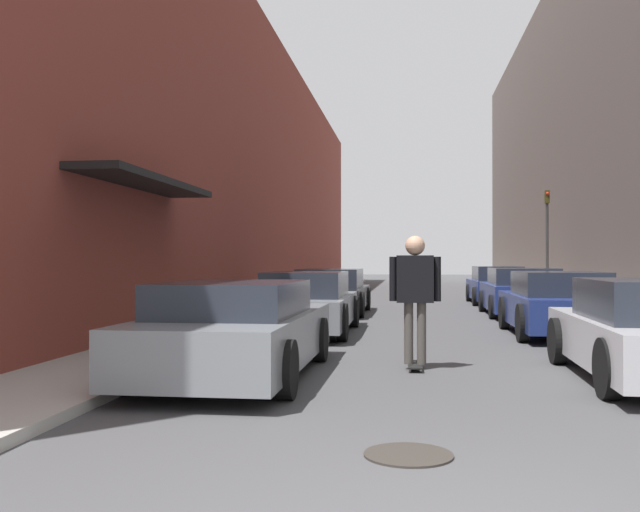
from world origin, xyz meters
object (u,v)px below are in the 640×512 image
parked_car_left_1 (308,303)px  parked_car_right_2 (522,293)px  parked_car_right_1 (558,304)px  manhole_cover (408,455)px  parked_car_right_3 (497,286)px  skateboarder (415,287)px  parked_car_left_2 (331,292)px  traffic_light (547,233)px  parked_car_left_0 (237,330)px

parked_car_left_1 → parked_car_right_2: bearing=46.6°
parked_car_right_1 → manhole_cover: parked_car_right_1 is taller
parked_car_left_1 → parked_car_right_1: 5.08m
parked_car_right_3 → skateboarder: bearing=-100.8°
parked_car_left_2 → traffic_light: (7.05, 5.70, 1.86)m
parked_car_left_1 → parked_car_left_0: bearing=-91.4°
parked_car_left_0 → manhole_cover: parked_car_left_0 is taller
parked_car_right_1 → parked_car_right_2: (0.11, 5.32, -0.00)m
parked_car_left_1 → parked_car_right_3: size_ratio=1.09×
parked_car_left_0 → manhole_cover: bearing=-57.5°
skateboarder → parked_car_right_2: bearing=73.5°
parked_car_left_2 → parked_car_right_3: bearing=45.2°
parked_car_left_2 → traffic_light: 9.25m
traffic_light → parked_car_left_1: bearing=-121.7°
parked_car_right_3 → parked_car_right_1: bearing=-90.3°
parked_car_left_0 → skateboarder: size_ratio=2.56×
parked_car_right_2 → manhole_cover: size_ratio=6.21×
parked_car_left_1 → parked_car_right_2: (5.19, 5.48, 0.01)m
manhole_cover → traffic_light: bearing=76.7°
parked_car_left_0 → parked_car_right_2: parked_car_right_2 is taller
skateboarder → parked_car_right_1: bearing=58.9°
skateboarder → parked_car_left_2: bearing=102.8°
parked_car_left_0 → parked_car_right_3: size_ratio=1.11×
parked_car_right_1 → manhole_cover: (-2.97, -9.25, -0.63)m
parked_car_right_1 → parked_car_right_3: 10.65m
parked_car_right_3 → traffic_light: size_ratio=1.11×
parked_car_left_2 → parked_car_left_0: bearing=-90.1°
parked_car_right_1 → skateboarder: bearing=-121.1°
parked_car_left_1 → parked_car_left_2: 5.52m
traffic_light → parked_car_left_0: bearing=-112.8°
manhole_cover → traffic_light: 21.03m
parked_car_right_2 → manhole_cover: (-3.08, -14.57, -0.63)m
parked_car_right_3 → skateboarder: size_ratio=2.30×
parked_car_left_0 → parked_car_left_1: bearing=88.6°
parked_car_left_1 → parked_car_right_3: bearing=64.6°
parked_car_left_2 → parked_car_right_3: 7.45m
parked_car_right_3 → parked_car_left_1: bearing=-115.4°
parked_car_left_0 → parked_car_right_2: size_ratio=1.10×
manhole_cover → skateboarder: bearing=88.9°
parked_car_right_2 → traffic_light: size_ratio=1.12×
skateboarder → traffic_light: bearing=73.4°
parked_car_left_2 → parked_car_right_2: bearing=-0.5°
parked_car_right_3 → skateboarder: (-2.94, -15.44, 0.53)m
parked_car_left_2 → skateboarder: (2.31, -10.15, 0.53)m
parked_car_left_1 → skateboarder: (2.19, -4.63, 0.53)m
parked_car_right_2 → traffic_light: 6.28m
skateboarder → manhole_cover: (-0.08, -4.46, -1.15)m
parked_car_left_1 → skateboarder: 5.15m
parked_car_left_2 → manhole_cover: parked_car_left_2 is taller
parked_car_left_1 → parked_car_left_2: bearing=91.2°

